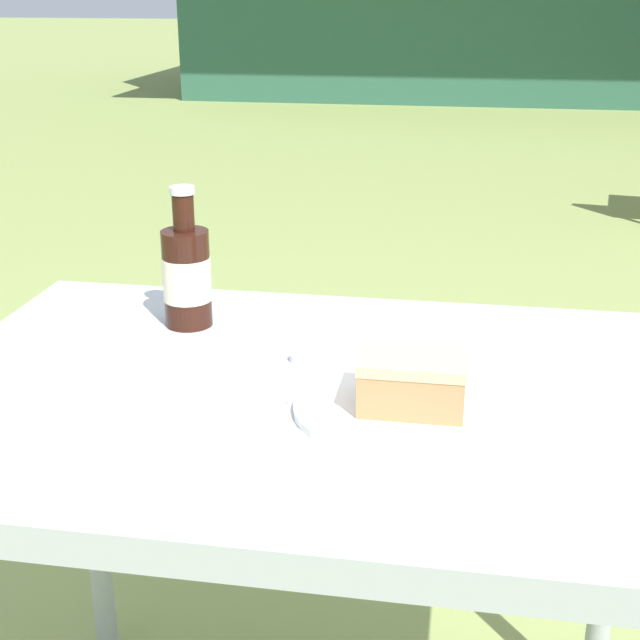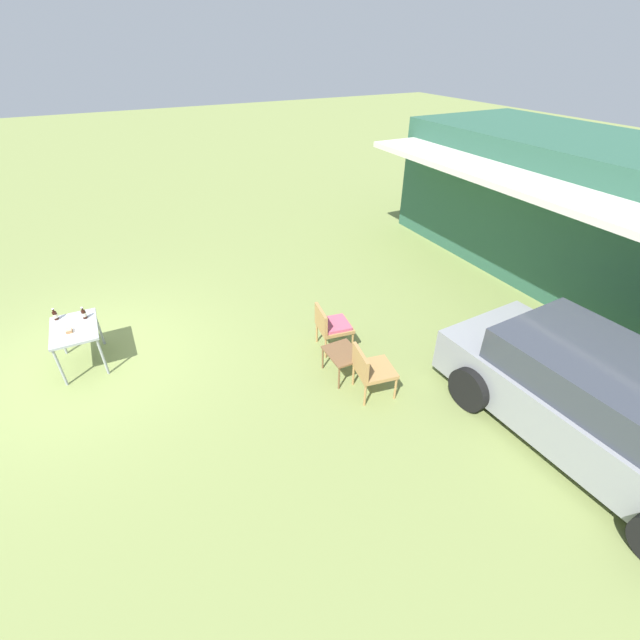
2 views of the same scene
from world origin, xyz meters
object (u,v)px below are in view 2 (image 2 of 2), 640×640
(wicker_chair_plain, at_px, (370,368))
(wicker_chair_cushioned, at_px, (331,325))
(cola_bottle_near, at_px, (84,314))
(cola_bottle_far, at_px, (55,315))
(cake_on_plate, at_px, (69,331))
(garden_side_table, at_px, (343,355))
(parked_car, at_px, (600,404))
(patio_table, at_px, (75,331))

(wicker_chair_plain, bearing_deg, wicker_chair_cushioned, 8.58)
(wicker_chair_plain, height_order, cola_bottle_near, cola_bottle_near)
(cola_bottle_far, bearing_deg, cola_bottle_near, 68.30)
(wicker_chair_plain, xyz_separation_m, cola_bottle_far, (-3.06, -4.03, 0.32))
(cake_on_plate, bearing_deg, cola_bottle_near, 144.43)
(wicker_chair_plain, height_order, cola_bottle_far, cola_bottle_far)
(wicker_chair_cushioned, xyz_separation_m, cake_on_plate, (-1.32, -3.88, 0.27))
(garden_side_table, distance_m, cola_bottle_far, 4.64)
(garden_side_table, bearing_deg, parked_car, 40.90)
(wicker_chair_cushioned, xyz_separation_m, cola_bottle_near, (-1.65, -3.64, 0.32))
(garden_side_table, relative_size, patio_table, 0.62)
(parked_car, xyz_separation_m, wicker_chair_plain, (-2.07, -2.11, -0.16))
(wicker_chair_cushioned, relative_size, wicker_chair_plain, 1.00)
(patio_table, xyz_separation_m, cola_bottle_far, (-0.37, -0.23, 0.15))
(garden_side_table, xyz_separation_m, patio_table, (-2.15, -3.65, 0.25))
(wicker_chair_cushioned, height_order, cola_bottle_far, cola_bottle_far)
(cola_bottle_near, height_order, cola_bottle_far, same)
(patio_table, xyz_separation_m, cola_bottle_near, (-0.21, 0.18, 0.15))
(wicker_chair_cushioned, distance_m, patio_table, 4.09)
(wicker_chair_cushioned, xyz_separation_m, cola_bottle_far, (-1.81, -4.05, 0.32))
(patio_table, bearing_deg, cake_on_plate, -23.74)
(parked_car, xyz_separation_m, garden_side_table, (-2.62, -2.27, -0.25))
(wicker_chair_plain, relative_size, patio_table, 0.84)
(garden_side_table, bearing_deg, cola_bottle_near, -124.15)
(garden_side_table, bearing_deg, wicker_chair_cushioned, 166.06)
(parked_car, distance_m, wicker_chair_plain, 2.96)
(wicker_chair_plain, bearing_deg, cola_bottle_near, 60.89)
(cake_on_plate, xyz_separation_m, cola_bottle_near, (-0.33, 0.23, 0.05))
(wicker_chair_cushioned, height_order, garden_side_table, wicker_chair_cushioned)
(wicker_chair_cushioned, xyz_separation_m, garden_side_table, (0.70, -0.17, -0.08))
(cake_on_plate, distance_m, cola_bottle_near, 0.40)
(patio_table, height_order, cola_bottle_near, cola_bottle_near)
(wicker_chair_plain, relative_size, cake_on_plate, 3.70)
(cola_bottle_near, bearing_deg, cake_on_plate, -35.57)
(cake_on_plate, bearing_deg, cola_bottle_far, -159.93)
(wicker_chair_plain, relative_size, cola_bottle_far, 3.99)
(parked_car, height_order, cake_on_plate, parked_car)
(wicker_chair_plain, xyz_separation_m, cola_bottle_near, (-2.90, -3.62, 0.32))
(cake_on_plate, height_order, cola_bottle_near, cola_bottle_near)
(parked_car, relative_size, wicker_chair_plain, 5.29)
(parked_car, bearing_deg, wicker_chair_plain, -137.67)
(patio_table, bearing_deg, cola_bottle_far, -147.87)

